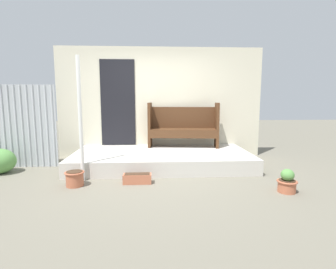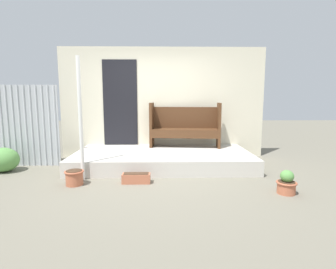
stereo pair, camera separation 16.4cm
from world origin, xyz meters
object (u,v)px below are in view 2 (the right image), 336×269
flower_pot_middle (287,183)px  bench (185,125)px  support_post (80,120)px  planter_box_rect (136,178)px  shrub_by_fence (3,160)px  flower_pot_left (74,177)px

flower_pot_middle → bench: bearing=120.5°
bench → flower_pot_middle: bearing=-53.7°
support_post → bench: size_ratio=1.30×
bench → planter_box_rect: (-0.96, -1.73, -0.73)m
flower_pot_middle → shrub_by_fence: size_ratio=0.63×
flower_pot_middle → shrub_by_fence: shrub_by_fence is taller
bench → flower_pot_middle: bench is taller
support_post → planter_box_rect: (0.95, -0.19, -0.98)m
shrub_by_fence → support_post: bearing=-18.0°
bench → flower_pot_left: bearing=-131.6°
planter_box_rect → support_post: bearing=168.8°
bench → flower_pot_middle: (1.33, -2.27, -0.65)m
support_post → flower_pot_middle: support_post is taller
bench → planter_box_rect: 2.11m
flower_pot_middle → planter_box_rect: flower_pot_middle is taller
support_post → flower_pot_middle: 3.45m
support_post → bench: (1.91, 1.54, -0.25)m
support_post → shrub_by_fence: support_post is taller
flower_pot_middle → flower_pot_left: bearing=172.0°
support_post → flower_pot_left: support_post is taller
flower_pot_left → flower_pot_middle: bearing=-8.0°
planter_box_rect → shrub_by_fence: bearing=164.4°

